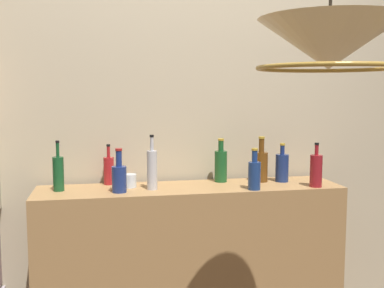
{
  "coord_description": "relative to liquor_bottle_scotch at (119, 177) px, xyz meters",
  "views": [
    {
      "loc": [
        -0.48,
        -1.75,
        1.58
      ],
      "look_at": [
        0.0,
        0.77,
        1.29
      ],
      "focal_mm": 43.95,
      "sensor_mm": 36.0,
      "label": 1
    }
  ],
  "objects": [
    {
      "name": "panelled_rear_partition",
      "position": [
        0.4,
        0.35,
        0.33
      ],
      "size": [
        3.19,
        0.15,
        2.78
      ],
      "color": "#BCAD8E",
      "rests_on": "ground"
    },
    {
      "name": "bar_shelf_unit",
      "position": [
        0.4,
        0.07,
        -0.6
      ],
      "size": [
        1.73,
        0.39,
        1.04
      ],
      "primitive_type": "cube",
      "color": "#9E7547",
      "rests_on": "ground"
    },
    {
      "name": "liquor_bottle_scotch",
      "position": [
        0.0,
        0.0,
        0.0
      ],
      "size": [
        0.08,
        0.08,
        0.24
      ],
      "color": "navy",
      "rests_on": "bar_shelf_unit"
    },
    {
      "name": "liquor_bottle_tequila",
      "position": [
        0.85,
        0.14,
        0.02
      ],
      "size": [
        0.08,
        0.08,
        0.27
      ],
      "color": "brown",
      "rests_on": "bar_shelf_unit"
    },
    {
      "name": "liquor_bottle_amaro",
      "position": [
        0.61,
        0.19,
        0.02
      ],
      "size": [
        0.07,
        0.07,
        0.26
      ],
      "color": "#1B5226",
      "rests_on": "bar_shelf_unit"
    },
    {
      "name": "liquor_bottle_vermouth",
      "position": [
        0.73,
        -0.07,
        0.0
      ],
      "size": [
        0.07,
        0.07,
        0.23
      ],
      "color": "navy",
      "rests_on": "bar_shelf_unit"
    },
    {
      "name": "liquor_bottle_whiskey",
      "position": [
        1.1,
        -0.06,
        0.01
      ],
      "size": [
        0.07,
        0.07,
        0.25
      ],
      "color": "maroon",
      "rests_on": "bar_shelf_unit"
    },
    {
      "name": "liquor_bottle_mezcal",
      "position": [
        0.97,
        0.12,
        0.0
      ],
      "size": [
        0.08,
        0.08,
        0.23
      ],
      "color": "navy",
      "rests_on": "bar_shelf_unit"
    },
    {
      "name": "liquor_bottle_gin",
      "position": [
        -0.05,
        0.23,
        0.0
      ],
      "size": [
        0.06,
        0.06,
        0.24
      ],
      "color": "maroon",
      "rests_on": "bar_shelf_unit"
    },
    {
      "name": "liquor_bottle_vodka",
      "position": [
        -0.32,
        0.1,
        0.02
      ],
      "size": [
        0.06,
        0.06,
        0.28
      ],
      "color": "#174C26",
      "rests_on": "bar_shelf_unit"
    },
    {
      "name": "liquor_bottle_rye",
      "position": [
        0.18,
        0.04,
        0.03
      ],
      "size": [
        0.06,
        0.06,
        0.3
      ],
      "color": "silver",
      "rests_on": "bar_shelf_unit"
    },
    {
      "name": "glass_tumbler_rocks",
      "position": [
        0.06,
        0.12,
        -0.05
      ],
      "size": [
        0.08,
        0.08,
        0.07
      ],
      "color": "silver",
      "rests_on": "bar_shelf_unit"
    },
    {
      "name": "pendant_lamp",
      "position": [
        0.72,
        -0.91,
        0.62
      ],
      "size": [
        0.52,
        0.52,
        0.48
      ],
      "color": "beige"
    }
  ]
}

